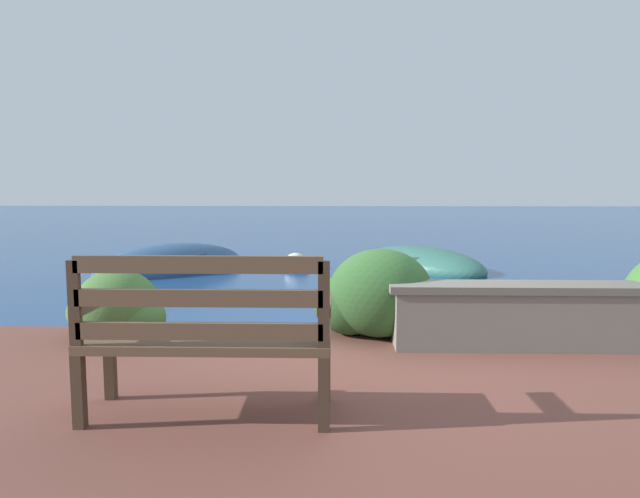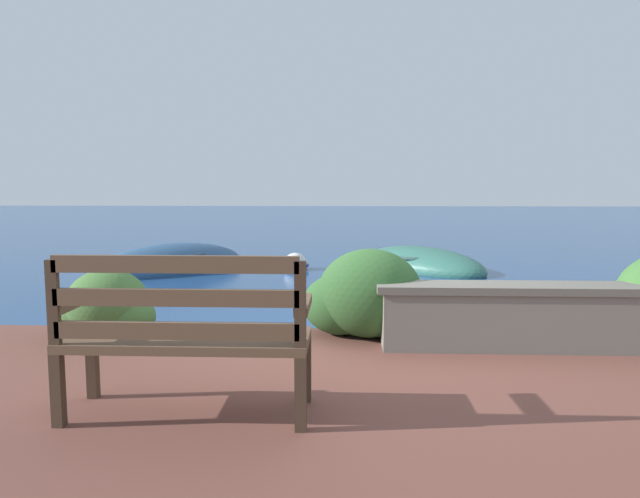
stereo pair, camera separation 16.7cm
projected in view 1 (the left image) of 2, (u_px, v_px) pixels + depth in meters
The scene contains 8 objects.
ground_plane at pixel (391, 352), 5.17m from camera, with size 80.00×80.00×0.00m.
park_bench at pixel (206, 332), 3.12m from camera, with size 1.37×0.48×0.93m.
stone_wall at pixel (521, 315), 4.53m from camera, with size 2.12×0.39×0.52m.
hedge_clump_far_left at pixel (116, 309), 4.81m from camera, with size 0.86×0.62×0.59m.
hedge_clump_left at pixel (379, 298), 4.87m from camera, with size 1.11×0.80×0.76m.
rowboat_nearest at pixel (173, 267), 10.16m from camera, with size 2.88×3.00×0.86m.
rowboat_mid at pixel (421, 265), 10.51m from camera, with size 2.76×3.06×0.71m.
mooring_buoy at pixel (296, 265), 10.36m from camera, with size 0.50×0.50×0.45m.
Camera 1 is at (-0.50, -5.06, 1.50)m, focal length 32.00 mm.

